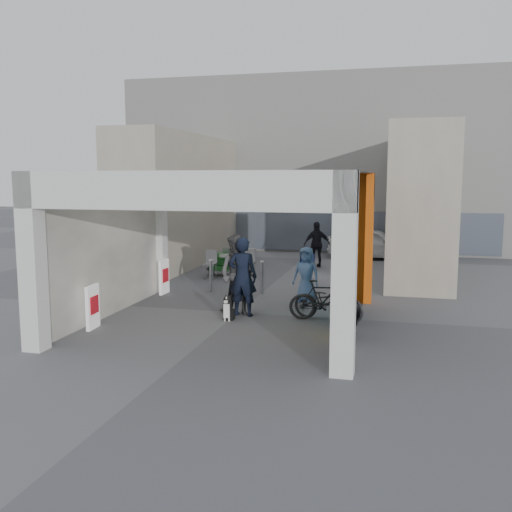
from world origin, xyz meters
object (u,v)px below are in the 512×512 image
(border_collie, at_px, (228,310))
(white_van, at_px, (373,243))
(bicycle_rear, at_px, (323,300))
(man_crates, at_px, (317,245))
(bicycle_front, at_px, (328,301))
(man_elderly, at_px, (306,274))
(produce_stand, at_px, (224,267))
(man_back_turned, at_px, (237,275))
(cafe_set, at_px, (229,267))
(man_with_dog, at_px, (243,277))

(border_collie, distance_m, white_van, 11.88)
(border_collie, height_order, bicycle_rear, bicycle_rear)
(man_crates, distance_m, bicycle_front, 8.21)
(man_elderly, height_order, bicycle_rear, man_elderly)
(man_elderly, relative_size, white_van, 0.40)
(man_crates, bearing_deg, border_collie, 61.39)
(produce_stand, distance_m, man_elderly, 4.93)
(man_back_turned, xyz_separation_m, bicycle_front, (2.27, -0.07, -0.53))
(border_collie, xyz_separation_m, bicycle_front, (2.32, 0.55, 0.21))
(bicycle_front, bearing_deg, man_elderly, 39.61)
(bicycle_front, bearing_deg, white_van, 13.05)
(border_collie, bearing_deg, white_van, 72.19)
(bicycle_rear, bearing_deg, border_collie, 94.83)
(bicycle_front, xyz_separation_m, white_van, (0.55, 10.97, 0.18))
(cafe_set, distance_m, bicycle_rear, 6.59)
(man_crates, bearing_deg, man_elderly, 72.69)
(produce_stand, bearing_deg, bicycle_front, -45.15)
(produce_stand, bearing_deg, border_collie, -65.22)
(man_elderly, bearing_deg, border_collie, -108.58)
(produce_stand, relative_size, border_collie, 1.79)
(border_collie, height_order, man_back_turned, man_back_turned)
(man_with_dog, xyz_separation_m, bicycle_front, (2.10, 0.03, -0.51))
(man_back_turned, height_order, bicycle_rear, man_back_turned)
(cafe_set, distance_m, white_van, 7.32)
(cafe_set, distance_m, produce_stand, 0.24)
(man_with_dog, height_order, white_van, man_with_dog)
(man_with_dog, relative_size, man_elderly, 1.29)
(border_collie, relative_size, man_back_turned, 0.32)
(man_elderly, distance_m, white_van, 9.16)
(produce_stand, distance_m, man_crates, 3.93)
(man_crates, relative_size, white_van, 0.46)
(cafe_set, bearing_deg, man_elderly, -46.30)
(produce_stand, height_order, man_with_dog, man_with_dog)
(cafe_set, height_order, border_collie, cafe_set)
(man_crates, bearing_deg, man_back_turned, 61.32)
(border_collie, relative_size, bicycle_rear, 0.39)
(cafe_set, xyz_separation_m, man_crates, (2.65, 2.77, 0.53))
(produce_stand, bearing_deg, man_back_turned, -62.81)
(man_back_turned, bearing_deg, man_elderly, 67.27)
(cafe_set, bearing_deg, border_collie, -73.30)
(border_collie, xyz_separation_m, man_back_turned, (0.05, 0.62, 0.74))
(bicycle_rear, bearing_deg, produce_stand, 27.40)
(cafe_set, distance_m, man_elderly, 4.70)
(man_elderly, bearing_deg, bicycle_rear, -57.20)
(man_elderly, xyz_separation_m, white_van, (1.40, 9.05, -0.12))
(produce_stand, relative_size, man_elderly, 0.75)
(border_collie, bearing_deg, man_with_dog, 63.44)
(man_elderly, xyz_separation_m, bicycle_front, (0.85, -1.93, -0.29))
(man_crates, bearing_deg, bicycle_rear, 76.45)
(border_collie, xyz_separation_m, man_elderly, (1.47, 2.48, 0.51))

